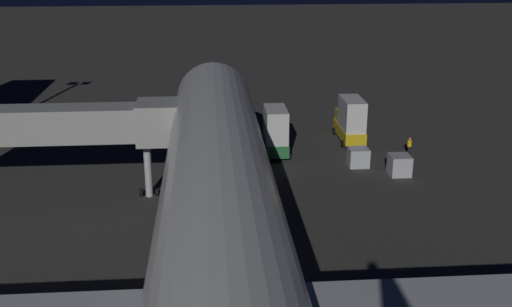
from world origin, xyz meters
TOP-DOWN VIEW (x-y plane):
  - ground_plane at (0.00, 0.00)m, footprint 320.00×320.00m
  - jet_bridge at (10.47, -11.67)m, footprint 19.14×3.40m
  - cargo_truck_aft at (-13.17, -24.02)m, footprint 2.36×5.89m
  - ops_van at (-5.54, -20.91)m, footprint 2.36×5.59m
  - baggage_container_near_belt at (-12.33, -16.94)m, footprint 1.71×1.52m
  - baggage_container_mid_row at (-15.26, -14.68)m, footprint 1.67×1.81m
  - ground_crew_near_nose_gear at (-17.59, -19.38)m, footprint 0.40×0.40m
  - traffic_cone_nose_port at (-2.20, -20.80)m, footprint 0.36×0.36m
  - traffic_cone_nose_starboard at (2.20, -20.80)m, footprint 0.36×0.36m

SIDE VIEW (x-z plane):
  - ground_plane at x=0.00m, z-range 0.00..0.00m
  - traffic_cone_nose_port at x=-2.20m, z-range 0.00..0.55m
  - traffic_cone_nose_starboard at x=2.20m, z-range 0.00..0.55m
  - baggage_container_near_belt at x=-12.33m, z-range 0.00..1.61m
  - baggage_container_mid_row at x=-15.26m, z-range 0.00..1.68m
  - ground_crew_near_nose_gear at x=-17.59m, z-range 0.09..1.80m
  - cargo_truck_aft at x=-13.17m, z-range -0.04..4.30m
  - ops_van at x=-5.54m, z-range -0.04..4.33m
  - jet_bridge at x=10.47m, z-range 2.14..9.49m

